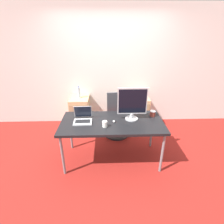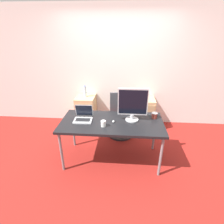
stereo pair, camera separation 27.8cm
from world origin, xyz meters
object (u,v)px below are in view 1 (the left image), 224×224
at_px(cabinet_left, 80,112).
at_px(coffee_cup_brown, 153,113).
at_px(laptop_center, 83,118).
at_px(cabinet_right, 138,111).
at_px(office_chair, 117,120).
at_px(coffee_cup_white, 105,124).
at_px(mouse, 114,121).
at_px(water_bottle, 79,92).
at_px(monitor, 132,104).

height_order(cabinet_left, coffee_cup_brown, coffee_cup_brown).
bearing_deg(laptop_center, cabinet_right, 46.01).
relative_size(office_chair, cabinet_right, 1.46).
xyz_separation_m(cabinet_right, coffee_cup_white, (-0.77, -1.36, 0.43)).
bearing_deg(laptop_center, coffee_cup_white, -28.84).
xyz_separation_m(office_chair, coffee_cup_white, (-0.25, -0.91, 0.41)).
xyz_separation_m(laptop_center, coffee_cup_brown, (1.17, 0.14, -0.00)).
bearing_deg(coffee_cup_brown, coffee_cup_white, -157.49).
bearing_deg(cabinet_left, mouse, -59.41).
bearing_deg(water_bottle, mouse, -59.45).
bearing_deg(mouse, cabinet_right, 62.91).
relative_size(office_chair, mouse, 18.50).
bearing_deg(office_chair, cabinet_left, 151.47).
bearing_deg(coffee_cup_brown, laptop_center, -173.04).
distance_m(office_chair, cabinet_right, 0.69).
bearing_deg(monitor, office_chair, 105.95).
height_order(cabinet_left, monitor, monitor).
height_order(cabinet_left, mouse, mouse).
height_order(cabinet_right, laptop_center, laptop_center).
distance_m(office_chair, water_bottle, 1.04).
xyz_separation_m(cabinet_left, water_bottle, (0.00, 0.00, 0.48)).
bearing_deg(water_bottle, cabinet_right, -0.09).
distance_m(water_bottle, coffee_cup_white, 1.48).
height_order(cabinet_right, coffee_cup_white, coffee_cup_white).
relative_size(cabinet_right, coffee_cup_brown, 7.36).
relative_size(office_chair, coffee_cup_brown, 10.76).
height_order(laptop_center, coffee_cup_white, laptop_center).
bearing_deg(laptop_center, mouse, -6.56).
distance_m(water_bottle, mouse, 1.42).
height_order(monitor, mouse, monitor).
relative_size(water_bottle, mouse, 4.59).
height_order(office_chair, monitor, monitor).
distance_m(cabinet_right, mouse, 1.43).
bearing_deg(office_chair, cabinet_right, 40.80).
height_order(cabinet_left, cabinet_right, same).
relative_size(cabinet_left, mouse, 12.65).
xyz_separation_m(cabinet_left, coffee_cup_brown, (1.39, -1.02, 0.44)).
bearing_deg(coffee_cup_brown, cabinet_right, 92.63).
distance_m(cabinet_left, laptop_center, 1.26).
bearing_deg(monitor, cabinet_right, 73.69).
bearing_deg(office_chair, monitor, -74.05).
relative_size(cabinet_left, laptop_center, 2.40).
xyz_separation_m(cabinet_right, coffee_cup_brown, (0.05, -1.02, 0.44)).
distance_m(mouse, coffee_cup_white, 0.20).
xyz_separation_m(water_bottle, coffee_cup_brown, (1.39, -1.02, -0.04)).
bearing_deg(coffee_cup_white, mouse, 43.67).
height_order(office_chair, laptop_center, office_chair).
relative_size(laptop_center, monitor, 0.55).
distance_m(water_bottle, laptop_center, 1.19).
bearing_deg(coffee_cup_white, cabinet_right, 60.50).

